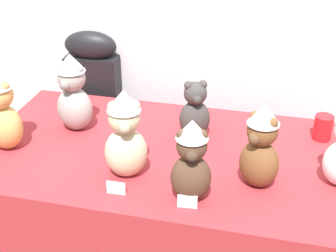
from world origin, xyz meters
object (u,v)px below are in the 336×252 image
object	(u,v)px
teddy_bear_cocoa	(191,162)
teddy_bear_ash	(73,93)
teddy_bear_honey	(1,111)
instrument_case	(97,122)
teddy_bear_chestnut	(261,147)
display_table	(168,222)
party_cup_red	(323,127)
teddy_bear_sand	(125,135)
teddy_bear_charcoal	(195,111)

from	to	relation	value
teddy_bear_cocoa	teddy_bear_ash	bearing A→B (deg)	135.85
teddy_bear_ash	teddy_bear_honey	xyz separation A→B (m)	(-0.22, -0.22, -0.00)
instrument_case	teddy_bear_honey	xyz separation A→B (m)	(-0.12, -0.69, 0.40)
teddy_bear_chestnut	display_table	bearing A→B (deg)	-171.70
party_cup_red	teddy_bear_honey	bearing A→B (deg)	-163.39
teddy_bear_ash	teddy_bear_honey	world-z (taller)	teddy_bear_ash
instrument_case	teddy_bear_chestnut	size ratio (longest dim) A/B	3.22
display_table	teddy_bear_ash	bearing A→B (deg)	168.45
teddy_bear_ash	display_table	bearing A→B (deg)	-1.86
teddy_bear_sand	teddy_bear_honey	distance (m)	0.56
party_cup_red	teddy_bear_cocoa	bearing A→B (deg)	-130.86
instrument_case	teddy_bear_ash	distance (m)	0.63
display_table	teddy_bear_charcoal	xyz separation A→B (m)	(0.08, 0.15, 0.51)
teddy_bear_honey	teddy_bear_charcoal	size ratio (longest dim) A/B	1.34
teddy_bear_charcoal	party_cup_red	size ratio (longest dim) A/B	2.39
teddy_bear_cocoa	teddy_bear_honey	size ratio (longest dim) A/B	0.91
teddy_bear_honey	teddy_bear_sand	bearing A→B (deg)	3.72
teddy_bear_ash	teddy_bear_cocoa	bearing A→B (deg)	-22.76
display_table	teddy_bear_sand	size ratio (longest dim) A/B	4.44
display_table	party_cup_red	xyz separation A→B (m)	(0.63, 0.26, 0.44)
instrument_case	teddy_bear_honey	size ratio (longest dim) A/B	3.04
teddy_bear_ash	party_cup_red	size ratio (longest dim) A/B	3.26
display_table	teddy_bear_sand	world-z (taller)	teddy_bear_sand
teddy_bear_sand	teddy_bear_cocoa	bearing A→B (deg)	-38.80
teddy_bear_honey	party_cup_red	xyz separation A→B (m)	(1.30, 0.39, -0.12)
display_table	instrument_case	distance (m)	0.81
teddy_bear_chestnut	party_cup_red	distance (m)	0.49
teddy_bear_honey	party_cup_red	size ratio (longest dim) A/B	3.21
teddy_bear_ash	teddy_bear_chestnut	bearing A→B (deg)	-6.55
teddy_bear_chestnut	party_cup_red	bearing A→B (deg)	88.38
teddy_bear_charcoal	teddy_bear_cocoa	bearing A→B (deg)	-102.35
teddy_bear_sand	teddy_bear_chestnut	bearing A→B (deg)	-14.26
instrument_case	teddy_bear_charcoal	xyz separation A→B (m)	(0.63, -0.41, 0.35)
display_table	teddy_bear_chestnut	world-z (taller)	teddy_bear_chestnut
teddy_bear_sand	teddy_bear_ash	distance (m)	0.44
teddy_bear_sand	display_table	bearing A→B (deg)	40.08
teddy_bear_chestnut	teddy_bear_honey	bearing A→B (deg)	-151.34
instrument_case	teddy_bear_cocoa	distance (m)	1.17
teddy_bear_cocoa	teddy_bear_charcoal	world-z (taller)	teddy_bear_cocoa
teddy_bear_charcoal	teddy_bear_ash	bearing A→B (deg)	165.29
display_table	party_cup_red	bearing A→B (deg)	22.37
instrument_case	teddy_bear_chestnut	bearing A→B (deg)	-40.69
display_table	teddy_bear_ash	size ratio (longest dim) A/B	4.44
display_table	teddy_bear_ash	xyz separation A→B (m)	(-0.45, 0.09, 0.56)
teddy_bear_ash	instrument_case	bearing A→B (deg)	112.14
display_table	teddy_bear_sand	bearing A→B (deg)	-119.69
display_table	teddy_bear_cocoa	size ratio (longest dim) A/B	4.97
teddy_bear_ash	party_cup_red	distance (m)	1.10
teddy_bear_chestnut	teddy_bear_charcoal	bearing A→B (deg)	164.18
teddy_bear_cocoa	teddy_bear_honey	world-z (taller)	teddy_bear_honey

